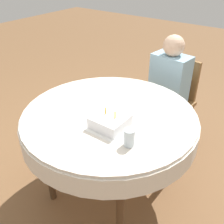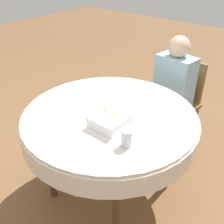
% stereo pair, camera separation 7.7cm
% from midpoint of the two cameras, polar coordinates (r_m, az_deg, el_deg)
% --- Properties ---
extents(ground_plane, '(12.00, 12.00, 0.00)m').
position_cam_midpoint_polar(ground_plane, '(2.28, -1.49, -16.77)').
color(ground_plane, brown).
extents(dining_table, '(1.21, 1.21, 0.77)m').
position_cam_midpoint_polar(dining_table, '(1.83, -1.78, -2.57)').
color(dining_table, silver).
rests_on(dining_table, ground_plane).
extents(chair, '(0.47, 0.47, 0.85)m').
position_cam_midpoint_polar(chair, '(2.65, 11.87, 3.01)').
color(chair, brown).
rests_on(chair, ground_plane).
extents(person, '(0.36, 0.32, 1.10)m').
position_cam_midpoint_polar(person, '(2.49, 11.19, 6.15)').
color(person, '#DBB293').
rests_on(person, ground_plane).
extents(napkin, '(0.25, 0.25, 0.00)m').
position_cam_midpoint_polar(napkin, '(1.65, -1.73, -3.15)').
color(napkin, white).
rests_on(napkin, dining_table).
extents(birthday_cake, '(0.20, 0.20, 0.12)m').
position_cam_midpoint_polar(birthday_cake, '(1.63, -1.75, -2.05)').
color(birthday_cake, white).
rests_on(birthday_cake, dining_table).
extents(drinking_glass, '(0.06, 0.06, 0.10)m').
position_cam_midpoint_polar(drinking_glass, '(1.47, 2.29, -5.63)').
color(drinking_glass, silver).
rests_on(drinking_glass, dining_table).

